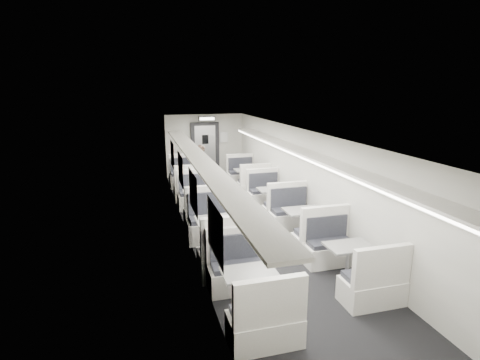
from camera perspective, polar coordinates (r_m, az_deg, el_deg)
room at (r=8.96m, az=1.39°, el=-0.38°), size 3.24×12.24×2.64m
booth_left_a at (r=12.47m, az=-7.96°, el=-0.22°), size 1.05×2.14×1.14m
booth_left_b at (r=10.17m, az=-6.14°, el=-3.54°), size 1.02×2.07×1.11m
booth_left_c at (r=7.84m, az=-3.11°, el=-8.63°), size 1.14×2.32×1.24m
booth_left_d at (r=6.02m, az=1.40°, el=-16.64°), size 1.00×2.02×1.08m
booth_right_a at (r=12.75m, az=1.06°, el=0.13°), size 0.99×2.01×1.08m
booth_right_b at (r=10.41m, az=5.05°, el=-3.15°), size 0.99×2.02×1.08m
booth_right_c at (r=8.67m, az=9.64°, el=-6.76°), size 1.05×2.13×1.14m
booth_right_d at (r=7.15m, az=16.15°, el=-12.02°), size 0.99×2.00×1.07m
passenger at (r=11.92m, az=-5.87°, el=1.38°), size 0.68×0.52×1.66m
window_a at (r=11.93m, az=-10.25°, el=3.79°), size 0.02×1.18×0.84m
window_b at (r=9.78m, az=-9.04°, el=1.59°), size 0.02×1.18×0.84m
window_c at (r=7.66m, az=-7.14°, el=-1.84°), size 0.02×1.18×0.84m
window_d at (r=5.61m, az=-3.81°, el=-7.82°), size 0.02×1.18×0.84m
luggage_rack_left at (r=8.24m, az=-6.30°, el=3.37°), size 0.46×10.40×0.09m
luggage_rack_right at (r=8.97m, az=9.63°, el=4.12°), size 0.46×10.40×0.09m
vestibule_door at (r=14.65m, az=-5.33°, el=4.62°), size 1.10×0.13×2.10m
exit_sign at (r=14.02m, az=-5.08°, el=9.31°), size 0.62×0.12×0.16m
wall_notice at (r=14.72m, az=-2.47°, el=6.52°), size 0.32×0.02×0.40m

